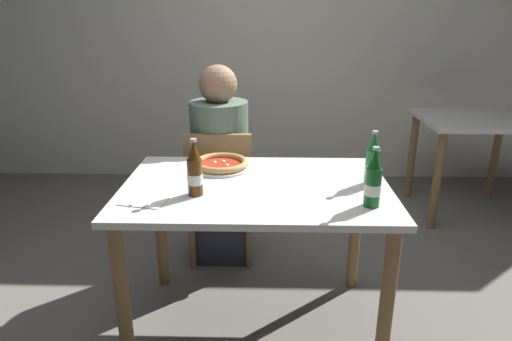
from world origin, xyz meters
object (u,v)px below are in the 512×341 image
object	(u,v)px
chair_behind_table	(220,189)
pizza_margherita_near	(221,164)
napkin_with_cutlery	(147,198)
beer_bottle_left	(373,182)
beer_bottle_center	(195,172)
dining_table_main	(256,208)
dining_table_background	(473,139)
diner_seated	(220,170)
beer_bottle_right	(373,162)

from	to	relation	value
chair_behind_table	pizza_margherita_near	xyz separation A→B (m)	(0.05, -0.39, 0.29)
pizza_margherita_near	napkin_with_cutlery	size ratio (longest dim) A/B	1.37
beer_bottle_left	beer_bottle_center	size ratio (longest dim) A/B	1.00
chair_behind_table	beer_bottle_center	size ratio (longest dim) A/B	3.44
napkin_with_cutlery	dining_table_main	bearing A→B (deg)	21.16
chair_behind_table	beer_bottle_center	world-z (taller)	beer_bottle_center
dining_table_background	napkin_with_cutlery	distance (m)	2.57
chair_behind_table	diner_seated	bearing A→B (deg)	-89.39
dining_table_main	dining_table_background	size ratio (longest dim) A/B	1.50
dining_table_main	beer_bottle_left	world-z (taller)	beer_bottle_left
beer_bottle_left	beer_bottle_center	bearing A→B (deg)	172.27
beer_bottle_center	beer_bottle_right	xyz separation A→B (m)	(0.77, 0.15, 0.00)
pizza_margherita_near	beer_bottle_right	world-z (taller)	beer_bottle_right
dining_table_background	napkin_with_cutlery	xyz separation A→B (m)	(-2.04, -1.55, 0.16)
chair_behind_table	beer_bottle_right	bearing A→B (deg)	140.59
diner_seated	chair_behind_table	bearing A→B (deg)	-87.87
chair_behind_table	beer_bottle_left	xyz separation A→B (m)	(0.70, -0.83, 0.37)
dining_table_main	beer_bottle_left	xyz separation A→B (m)	(0.47, -0.22, 0.22)
beer_bottle_right	dining_table_main	bearing A→B (deg)	-177.22
dining_table_background	beer_bottle_left	world-z (taller)	beer_bottle_left
pizza_margherita_near	napkin_with_cutlery	distance (m)	0.48
pizza_margherita_near	beer_bottle_left	bearing A→B (deg)	-34.18
dining_table_main	dining_table_background	world-z (taller)	same
beer_bottle_right	beer_bottle_center	bearing A→B (deg)	-169.23
beer_bottle_center	napkin_with_cutlery	bearing A→B (deg)	-165.24
dining_table_main	pizza_margherita_near	xyz separation A→B (m)	(-0.18, 0.22, 0.14)
chair_behind_table	pizza_margherita_near	bearing A→B (deg)	96.00
beer_bottle_left	beer_bottle_right	size ratio (longest dim) A/B	1.00
dining_table_background	beer_bottle_center	world-z (taller)	beer_bottle_center
pizza_margherita_near	napkin_with_cutlery	world-z (taller)	pizza_margherita_near
chair_behind_table	diner_seated	xyz separation A→B (m)	(-0.00, 0.05, 0.10)
beer_bottle_right	beer_bottle_left	bearing A→B (deg)	-102.05
beer_bottle_center	napkin_with_cutlery	distance (m)	0.23
diner_seated	napkin_with_cutlery	distance (m)	0.88
diner_seated	dining_table_background	distance (m)	1.96
beer_bottle_center	chair_behind_table	bearing A→B (deg)	88.18
diner_seated	pizza_margherita_near	bearing A→B (deg)	-83.09
diner_seated	beer_bottle_right	distance (m)	1.02
chair_behind_table	napkin_with_cutlery	size ratio (longest dim) A/B	3.96
pizza_margherita_near	chair_behind_table	bearing A→B (deg)	97.52
dining_table_main	napkin_with_cutlery	world-z (taller)	napkin_with_cutlery
chair_behind_table	dining_table_background	bearing A→B (deg)	-158.61
dining_table_main	dining_table_background	distance (m)	2.11
dining_table_background	beer_bottle_right	bearing A→B (deg)	-128.29
dining_table_main	diner_seated	distance (m)	0.70
diner_seated	beer_bottle_center	xyz separation A→B (m)	(-0.02, -0.78, 0.27)
diner_seated	beer_bottle_center	world-z (taller)	diner_seated
beer_bottle_left	dining_table_background	bearing A→B (deg)	54.96
beer_bottle_right	napkin_with_cutlery	world-z (taller)	beer_bottle_right
diner_seated	dining_table_main	bearing A→B (deg)	-70.71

